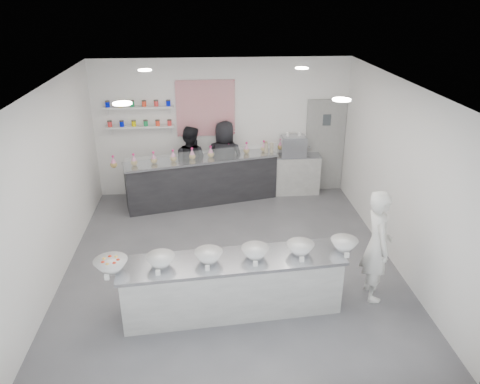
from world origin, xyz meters
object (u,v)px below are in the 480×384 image
woman_prep (377,245)px  staff_left (190,163)px  back_bar (202,181)px  prep_counter (232,285)px  staff_right (225,160)px  espresso_ledge (292,174)px  espresso_machine (293,146)px

woman_prep → staff_left: 4.75m
back_bar → woman_prep: bearing=-68.6°
prep_counter → woman_prep: size_ratio=1.82×
prep_counter → staff_right: (0.09, 4.04, 0.44)m
prep_counter → back_bar: bearing=91.0°
espresso_ledge → prep_counter: bearing=-111.3°
staff_right → espresso_machine: bearing=-164.9°
prep_counter → woman_prep: bearing=0.4°
staff_left → staff_right: size_ratio=0.95×
espresso_ledge → woman_prep: bearing=-82.4°
prep_counter → espresso_machine: (1.60, 4.13, 0.69)m
staff_right → espresso_ledge: bearing=-164.9°
espresso_machine → staff_left: size_ratio=0.33×
espresso_machine → woman_prep: (0.53, -3.93, -0.26)m
prep_counter → woman_prep: 2.19m
espresso_machine → prep_counter: bearing=-111.2°
prep_counter → staff_right: 4.07m
espresso_ledge → back_bar: bearing=-170.5°
prep_counter → espresso_ledge: size_ratio=2.56×
staff_right → woman_prep: bearing=129.8°
woman_prep → espresso_machine: bearing=11.1°
staff_left → back_bar: bearing=157.9°
espresso_machine → staff_right: bearing=-176.7°
woman_prep → staff_left: bearing=39.4°
back_bar → woman_prep: (2.54, -3.59, 0.36)m
prep_counter → espresso_ledge: (1.61, 4.13, 0.03)m
woman_prep → staff_right: size_ratio=1.00×
espresso_ledge → woman_prep: (0.52, -3.93, 0.41)m
back_bar → staff_right: bearing=12.6°
staff_right → back_bar: bearing=38.4°
staff_left → staff_right: 0.75m
prep_counter → staff_left: bearing=94.1°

